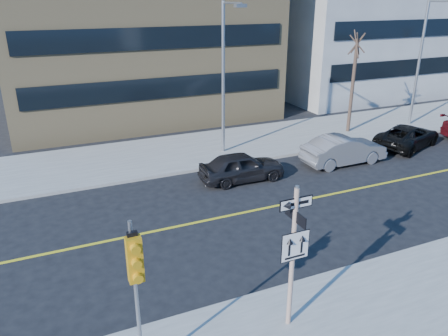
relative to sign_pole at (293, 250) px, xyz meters
name	(u,v)px	position (x,y,z in m)	size (l,w,h in m)	color
ground	(247,276)	(0.00, 2.51, -2.44)	(120.00, 120.00, 0.00)	black
far_sidewalk	(398,121)	(18.00, 14.51, -2.36)	(66.00, 6.00, 0.15)	gray
road_centerline	(425,175)	(12.00, 6.51, -2.43)	(40.00, 0.14, 0.01)	yellow
sign_pole	(293,250)	(0.00, 0.00, 0.00)	(0.92, 0.92, 4.06)	silver
traffic_signal	(136,272)	(-4.00, -0.15, 0.59)	(0.32, 0.45, 4.00)	gray
parked_car_a	(242,167)	(3.27, 9.62, -1.73)	(4.15, 1.67, 1.41)	black
parked_car_b	(344,150)	(9.23, 9.50, -1.67)	(4.63, 1.62, 1.53)	slate
parked_car_c	(408,136)	(14.42, 10.20, -1.77)	(4.80, 2.21, 1.33)	black
streetlight_a	(225,70)	(4.00, 13.27, 2.32)	(0.55, 2.25, 8.00)	gray
streetlight_b	(423,56)	(18.00, 13.27, 2.32)	(0.55, 2.25, 8.00)	gray
street_tree_west	(357,46)	(13.00, 13.81, 3.09)	(1.80, 1.80, 6.35)	#372820
building_grey_mid	(364,5)	(24.00, 26.51, 5.06)	(20.00, 16.00, 15.00)	#95979A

